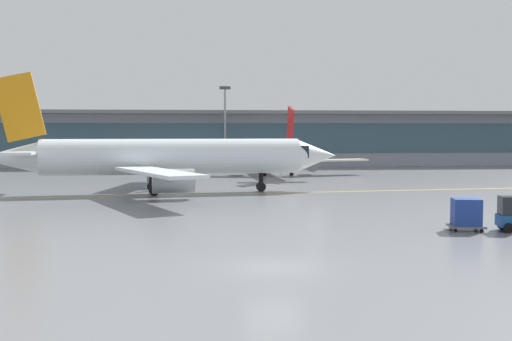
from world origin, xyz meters
TOP-DOWN VIEW (x-y plane):
  - ground_plane at (0.00, 0.00)m, footprint 400.00×400.00m
  - taxiway_centreline_stripe at (-5.68, 32.57)m, footprint 109.25×13.51m
  - terminal_concourse at (0.00, 83.82)m, footprint 228.30×11.00m
  - gate_airplane_1 at (7.50, 59.49)m, footprint 25.66×27.56m
  - taxiing_regional_jet at (-6.12, 34.52)m, footprint 34.67×32.02m
  - cargo_dolly_lead at (12.78, 9.27)m, footprint 2.38×1.99m
  - apron_light_mast_1 at (1.05, 76.64)m, footprint 1.80×0.36m

SIDE VIEW (x-z plane):
  - ground_plane at x=0.00m, z-range 0.00..0.00m
  - taxiway_centreline_stripe at x=-5.68m, z-range 0.00..0.01m
  - cargo_dolly_lead at x=12.78m, z-range 0.08..2.02m
  - gate_airplane_1 at x=7.50m, z-range -1.83..7.31m
  - taxiing_regional_jet at x=-6.12m, z-range -2.30..9.19m
  - terminal_concourse at x=0.00m, z-range 0.12..9.72m
  - apron_light_mast_1 at x=1.05m, z-range 0.68..14.13m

